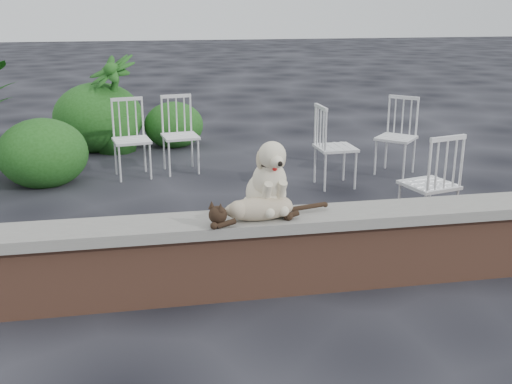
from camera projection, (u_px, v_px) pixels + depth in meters
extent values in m
plane|color=black|center=(387.00, 279.00, 4.70)|extent=(60.00, 60.00, 0.00)
cube|color=brown|center=(389.00, 249.00, 4.62)|extent=(6.00, 0.30, 0.50)
cube|color=slate|center=(391.00, 213.00, 4.53)|extent=(6.20, 0.40, 0.08)
imported|color=#1C4B15|center=(114.00, 104.00, 8.48)|extent=(1.06, 1.06, 1.34)
ellipsoid|color=#1C4B15|center=(43.00, 154.00, 7.03)|extent=(1.03, 0.94, 0.81)
ellipsoid|color=#1C4B15|center=(98.00, 118.00, 8.69)|extent=(1.27, 1.16, 1.01)
ellipsoid|color=#1C4B15|center=(174.00, 125.00, 8.92)|extent=(0.86, 0.79, 0.68)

